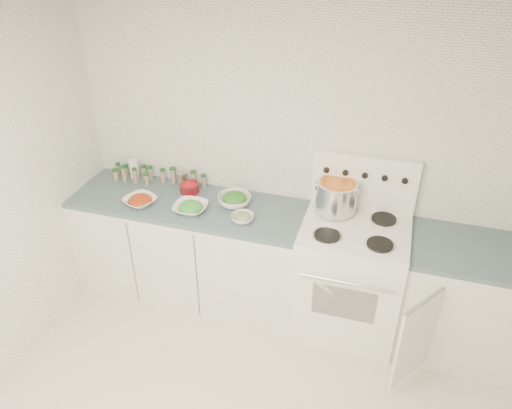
{
  "coord_description": "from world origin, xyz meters",
  "views": [
    {
      "loc": [
        0.64,
        -1.81,
        2.96
      ],
      "look_at": [
        -0.25,
        1.14,
        1.01
      ],
      "focal_mm": 35.0,
      "sensor_mm": 36.0,
      "label": 1
    }
  ],
  "objects_px": {
    "bowl_snowpea": "(190,207)",
    "stock_pot": "(337,195)",
    "bowl_tomato": "(140,201)",
    "stove": "(350,274)"
  },
  "relations": [
    {
      "from": "stock_pot",
      "to": "bowl_tomato",
      "type": "distance_m",
      "value": 1.5
    },
    {
      "from": "stove",
      "to": "bowl_tomato",
      "type": "distance_m",
      "value": 1.7
    },
    {
      "from": "bowl_snowpea",
      "to": "stock_pot",
      "type": "bearing_deg",
      "value": 14.44
    },
    {
      "from": "stock_pot",
      "to": "stove",
      "type": "bearing_deg",
      "value": -42.32
    },
    {
      "from": "stove",
      "to": "stock_pot",
      "type": "bearing_deg",
      "value": 137.68
    },
    {
      "from": "stock_pot",
      "to": "bowl_tomato",
      "type": "xyz_separation_m",
      "value": [
        -1.46,
        -0.29,
        -0.14
      ]
    },
    {
      "from": "stove",
      "to": "bowl_snowpea",
      "type": "bearing_deg",
      "value": -174.97
    },
    {
      "from": "stove",
      "to": "bowl_tomato",
      "type": "height_order",
      "value": "stove"
    },
    {
      "from": "bowl_tomato",
      "to": "stove",
      "type": "bearing_deg",
      "value": 4.48
    },
    {
      "from": "bowl_tomato",
      "to": "bowl_snowpea",
      "type": "bearing_deg",
      "value": 2.82
    }
  ]
}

